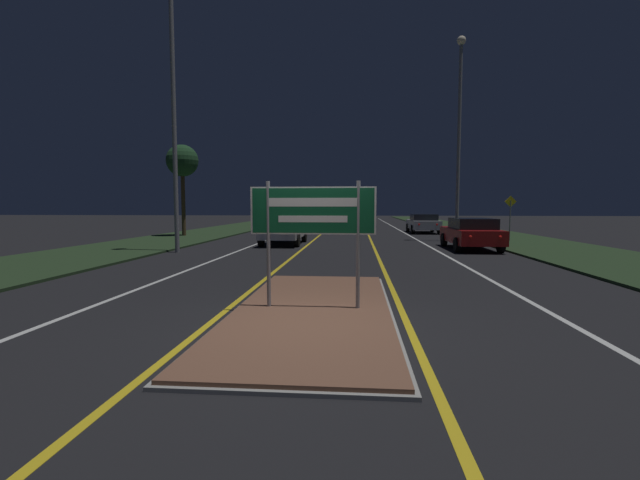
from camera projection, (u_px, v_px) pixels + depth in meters
ground_plane at (308, 324)px, 6.88m from camera, size 160.00×160.00×0.00m
median_island at (313, 310)px, 7.61m from camera, size 2.80×6.80×0.10m
verge_left at (196, 235)px, 27.54m from camera, size 5.00×100.00×0.08m
verge_right at (500, 237)px, 25.95m from camera, size 5.00×100.00×0.08m
centre_line_yellow_left at (324, 232)px, 31.85m from camera, size 0.12×70.00×0.01m
centre_line_yellow_right at (367, 232)px, 31.58m from camera, size 0.12×70.00×0.01m
lane_line_white_left at (290, 231)px, 32.07m from camera, size 0.12×70.00×0.01m
lane_line_white_right at (403, 232)px, 31.37m from camera, size 0.12×70.00×0.01m
edge_line_white_left at (250, 231)px, 32.32m from camera, size 0.10×70.00×0.01m
edge_line_white_right at (445, 232)px, 31.12m from camera, size 0.10×70.00×0.01m
highway_sign at (313, 217)px, 7.47m from camera, size 2.20×0.07×2.23m
streetlight_left_near at (172, 65)px, 16.96m from camera, size 0.59×0.59×11.33m
streetlight_right_near at (459, 120)px, 22.86m from camera, size 0.47×0.47×10.85m
car_receding_0 at (471, 233)px, 18.69m from camera, size 1.96×4.37×1.37m
car_receding_1 at (423, 223)px, 30.29m from camera, size 2.01×4.35×1.34m
car_approaching_0 at (284, 229)px, 21.34m from camera, size 1.91×4.56×1.38m
warning_sign at (510, 214)px, 22.34m from camera, size 0.60×0.06×2.35m
roadside_palm_left at (182, 162)px, 26.11m from camera, size 1.93×1.93×5.56m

